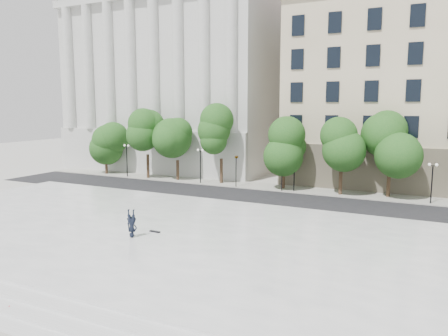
{
  "coord_description": "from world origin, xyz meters",
  "views": [
    {
      "loc": [
        18.75,
        -21.91,
        9.15
      ],
      "look_at": [
        2.87,
        10.0,
        4.1
      ],
      "focal_mm": 35.0,
      "sensor_mm": 36.0,
      "label": 1
    }
  ],
  "objects_px": {
    "person_lying": "(132,233)",
    "skateboard": "(155,232)",
    "traffic_light_east": "(282,158)",
    "traffic_light_west": "(236,156)"
  },
  "relations": [
    {
      "from": "traffic_light_east",
      "to": "person_lying",
      "type": "distance_m",
      "value": 22.04
    },
    {
      "from": "traffic_light_west",
      "to": "traffic_light_east",
      "type": "distance_m",
      "value": 5.44
    },
    {
      "from": "traffic_light_east",
      "to": "skateboard",
      "type": "height_order",
      "value": "traffic_light_east"
    },
    {
      "from": "traffic_light_west",
      "to": "skateboard",
      "type": "height_order",
      "value": "traffic_light_west"
    },
    {
      "from": "traffic_light_east",
      "to": "person_lying",
      "type": "bearing_deg",
      "value": -98.08
    },
    {
      "from": "traffic_light_east",
      "to": "skateboard",
      "type": "xyz_separation_m",
      "value": [
        -2.41,
        -19.97,
        -3.15
      ]
    },
    {
      "from": "skateboard",
      "to": "traffic_light_east",
      "type": "bearing_deg",
      "value": 86.06
    },
    {
      "from": "traffic_light_west",
      "to": "skateboard",
      "type": "relative_size",
      "value": 5.04
    },
    {
      "from": "person_lying",
      "to": "skateboard",
      "type": "bearing_deg",
      "value": 51.44
    },
    {
      "from": "traffic_light_west",
      "to": "skateboard",
      "type": "distance_m",
      "value": 20.44
    }
  ]
}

